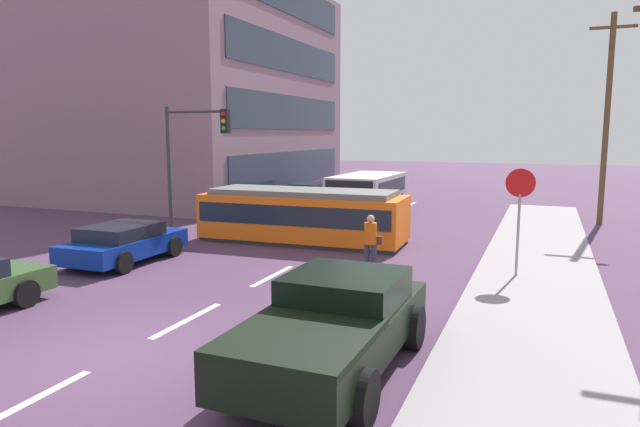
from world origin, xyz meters
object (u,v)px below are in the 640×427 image
(parked_sedan_furthest, at_px, (311,193))
(traffic_light_mast, at_px, (192,147))
(streetcar_tram, at_px, (303,215))
(pickup_truck_parked, at_px, (335,324))
(utility_pole_mid, at_px, (607,117))
(pedestrian_crossing, at_px, (371,240))
(parked_sedan_mid, at_px, (124,242))
(parked_sedan_far, at_px, (253,206))
(city_bus, at_px, (367,192))
(stop_sign, at_px, (520,200))

(parked_sedan_furthest, height_order, traffic_light_mast, traffic_light_mast)
(streetcar_tram, bearing_deg, pickup_truck_parked, -63.52)
(traffic_light_mast, distance_m, utility_pole_mid, 17.25)
(pedestrian_crossing, height_order, utility_pole_mid, utility_pole_mid)
(pedestrian_crossing, relative_size, parked_sedan_mid, 0.41)
(pickup_truck_parked, relative_size, traffic_light_mast, 1.02)
(parked_sedan_far, bearing_deg, city_bus, 40.20)
(pedestrian_crossing, bearing_deg, pickup_truck_parked, -78.15)
(parked_sedan_far, xyz_separation_m, utility_pole_mid, (14.63, 4.50, 4.01))
(parked_sedan_furthest, xyz_separation_m, traffic_light_mast, (0.11, -11.30, 2.81))
(city_bus, distance_m, pickup_truck_parked, 18.34)
(pickup_truck_parked, relative_size, parked_sedan_far, 1.18)
(streetcar_tram, height_order, parked_sedan_far, streetcar_tram)
(city_bus, height_order, parked_sedan_mid, city_bus)
(streetcar_tram, distance_m, parked_sedan_furthest, 10.84)
(city_bus, xyz_separation_m, parked_sedan_mid, (-3.83, -12.70, -0.48))
(pedestrian_crossing, bearing_deg, parked_sedan_far, 136.55)
(streetcar_tram, bearing_deg, parked_sedan_far, 137.05)
(stop_sign, relative_size, utility_pole_mid, 0.32)
(pedestrian_crossing, distance_m, parked_sedan_mid, 7.56)
(streetcar_tram, distance_m, city_bus, 7.62)
(parked_sedan_far, bearing_deg, traffic_light_mast, -85.52)
(pedestrian_crossing, relative_size, stop_sign, 0.58)
(pickup_truck_parked, bearing_deg, parked_sedan_furthest, 114.01)
(pickup_truck_parked, bearing_deg, city_bus, 105.59)
(parked_sedan_furthest, height_order, stop_sign, stop_sign)
(parked_sedan_far, bearing_deg, utility_pole_mid, 17.11)
(parked_sedan_furthest, distance_m, stop_sign, 17.32)
(parked_sedan_mid, distance_m, stop_sign, 11.60)
(parked_sedan_far, bearing_deg, pedestrian_crossing, -43.45)
(streetcar_tram, distance_m, parked_sedan_mid, 6.33)
(streetcar_tram, xyz_separation_m, pickup_truck_parked, (5.00, -10.04, -0.20))
(streetcar_tram, bearing_deg, parked_sedan_mid, -126.50)
(parked_sedan_furthest, bearing_deg, pickup_truck_parked, -65.99)
(parked_sedan_furthest, xyz_separation_m, stop_sign, (11.47, -12.88, 1.57))
(parked_sedan_far, bearing_deg, streetcar_tram, -42.95)
(pickup_truck_parked, height_order, stop_sign, stop_sign)
(streetcar_tram, height_order, parked_sedan_mid, streetcar_tram)
(pedestrian_crossing, distance_m, pickup_truck_parked, 6.68)
(pickup_truck_parked, relative_size, parked_sedan_furthest, 1.16)
(parked_sedan_far, height_order, parked_sedan_furthest, same)
(parked_sedan_far, relative_size, utility_pole_mid, 0.48)
(utility_pole_mid, bearing_deg, stop_sign, -104.28)
(streetcar_tram, relative_size, parked_sedan_mid, 1.84)
(pedestrian_crossing, height_order, stop_sign, stop_sign)
(pickup_truck_parked, bearing_deg, stop_sign, 70.95)
(utility_pole_mid, bearing_deg, pedestrian_crossing, -119.37)
(streetcar_tram, height_order, pickup_truck_parked, streetcar_tram)
(streetcar_tram, bearing_deg, parked_sedan_furthest, 111.46)
(streetcar_tram, height_order, traffic_light_mast, traffic_light_mast)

